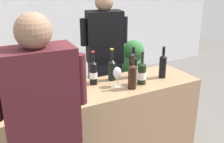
{
  "coord_description": "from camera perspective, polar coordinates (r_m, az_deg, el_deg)",
  "views": [
    {
      "loc": [
        -0.92,
        -2.06,
        1.9
      ],
      "look_at": [
        0.19,
        0.0,
        1.05
      ],
      "focal_mm": 42.46,
      "sensor_mm": 36.0,
      "label": 1
    }
  ],
  "objects": [
    {
      "name": "wall_back",
      "position": [
        4.78,
        -17.41,
        13.05
      ],
      "size": [
        8.0,
        0.1,
        2.8
      ],
      "primitive_type": "cube",
      "color": "white",
      "rests_on": "ground_plane"
    },
    {
      "name": "counter",
      "position": [
        2.68,
        -3.61,
        -12.83
      ],
      "size": [
        2.14,
        0.56,
        0.9
      ],
      "primitive_type": "cube",
      "color": "#9E7A56",
      "rests_on": "ground_plane"
    },
    {
      "name": "wine_bottle_0",
      "position": [
        2.58,
        6.44,
        -0.33
      ],
      "size": [
        0.09,
        0.09,
        0.32
      ],
      "color": "black",
      "rests_on": "counter"
    },
    {
      "name": "wine_bottle_1",
      "position": [
        2.56,
        -4.03,
        -0.14
      ],
      "size": [
        0.08,
        0.08,
        0.33
      ],
      "color": "black",
      "rests_on": "counter"
    },
    {
      "name": "wine_bottle_2",
      "position": [
        2.77,
        10.87,
        1.3
      ],
      "size": [
        0.07,
        0.07,
        0.33
      ],
      "color": "black",
      "rests_on": "counter"
    },
    {
      "name": "wine_bottle_3",
      "position": [
        2.73,
        4.56,
        1.01
      ],
      "size": [
        0.09,
        0.09,
        0.32
      ],
      "color": "black",
      "rests_on": "counter"
    },
    {
      "name": "wine_bottle_4",
      "position": [
        2.65,
        -0.03,
        0.67
      ],
      "size": [
        0.08,
        0.08,
        0.33
      ],
      "color": "black",
      "rests_on": "counter"
    },
    {
      "name": "wine_bottle_5",
      "position": [
        2.46,
        4.39,
        -0.86
      ],
      "size": [
        0.08,
        0.08,
        0.33
      ],
      "color": "black",
      "rests_on": "counter"
    },
    {
      "name": "wine_glass",
      "position": [
        2.49,
        1.14,
        -0.39
      ],
      "size": [
        0.08,
        0.08,
        0.19
      ],
      "color": "silver",
      "rests_on": "counter"
    },
    {
      "name": "ice_bucket",
      "position": [
        2.18,
        -14.11,
        -4.48
      ],
      "size": [
        0.23,
        0.23,
        0.23
      ],
      "color": "silver",
      "rests_on": "counter"
    },
    {
      "name": "person_server",
      "position": [
        3.24,
        -1.58,
        0.9
      ],
      "size": [
        0.56,
        0.32,
        1.73
      ],
      "color": "black",
      "rests_on": "ground_plane"
    },
    {
      "name": "potted_shrub",
      "position": [
        3.69,
        3.06,
        1.31
      ],
      "size": [
        0.53,
        0.54,
        1.1
      ],
      "color": "brown",
      "rests_on": "ground_plane"
    }
  ]
}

